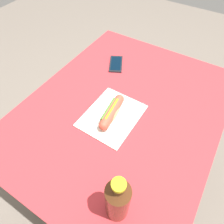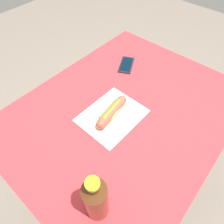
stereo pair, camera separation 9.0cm
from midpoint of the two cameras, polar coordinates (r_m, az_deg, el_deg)
ground_plane at (r=1.59m, az=3.92°, el=-16.27°), size 6.00×6.00×0.00m
dining_table at (r=1.06m, az=5.66°, el=-3.80°), size 1.11×0.88×0.73m
paper_wrapper at (r=0.92m, az=2.79°, el=-1.22°), size 0.29×0.23×0.01m
hot_dog at (r=0.90m, az=2.81°, el=-0.10°), size 0.21×0.07×0.05m
cell_phone at (r=1.19m, az=6.33°, el=13.09°), size 0.16×0.13×0.01m
soda_bottle at (r=0.64m, az=-0.25°, el=-23.92°), size 0.07×0.07×0.25m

